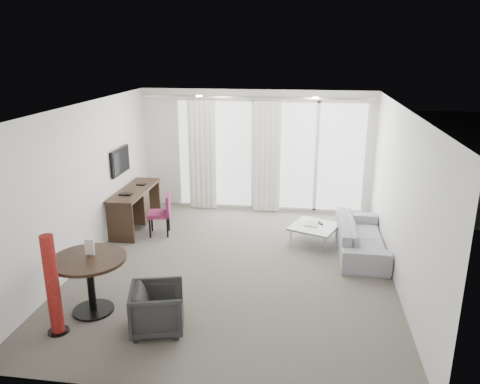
# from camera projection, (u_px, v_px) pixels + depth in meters

# --- Properties ---
(floor) EXTENTS (5.00, 6.00, 0.00)m
(floor) POSITION_uv_depth(u_px,v_px,m) (235.00, 267.00, 7.68)
(floor) COLOR #5C584F
(floor) RESTS_ON ground
(ceiling) EXTENTS (5.00, 6.00, 0.00)m
(ceiling) POSITION_uv_depth(u_px,v_px,m) (234.00, 107.00, 6.90)
(ceiling) COLOR white
(ceiling) RESTS_ON ground
(wall_left) EXTENTS (0.00, 6.00, 2.60)m
(wall_left) POSITION_uv_depth(u_px,v_px,m) (83.00, 185.00, 7.63)
(wall_left) COLOR silver
(wall_left) RESTS_ON ground
(wall_right) EXTENTS (0.00, 6.00, 2.60)m
(wall_right) POSITION_uv_depth(u_px,v_px,m) (400.00, 198.00, 6.94)
(wall_right) COLOR silver
(wall_right) RESTS_ON ground
(wall_front) EXTENTS (5.00, 0.00, 2.60)m
(wall_front) POSITION_uv_depth(u_px,v_px,m) (186.00, 283.00, 4.46)
(wall_front) COLOR silver
(wall_front) RESTS_ON ground
(window_panel) EXTENTS (4.00, 0.02, 2.38)m
(window_panel) POSITION_uv_depth(u_px,v_px,m) (270.00, 156.00, 10.10)
(window_panel) COLOR white
(window_panel) RESTS_ON ground
(window_frame) EXTENTS (4.10, 0.06, 2.44)m
(window_frame) POSITION_uv_depth(u_px,v_px,m) (270.00, 156.00, 10.08)
(window_frame) COLOR white
(window_frame) RESTS_ON ground
(curtain_left) EXTENTS (0.60, 0.20, 2.38)m
(curtain_left) POSITION_uv_depth(u_px,v_px,m) (202.00, 155.00, 10.14)
(curtain_left) COLOR silver
(curtain_left) RESTS_ON ground
(curtain_right) EXTENTS (0.60, 0.20, 2.38)m
(curtain_right) POSITION_uv_depth(u_px,v_px,m) (267.00, 157.00, 9.95)
(curtain_right) COLOR silver
(curtain_right) RESTS_ON ground
(curtain_track) EXTENTS (4.80, 0.04, 0.04)m
(curtain_track) POSITION_uv_depth(u_px,v_px,m) (256.00, 98.00, 9.61)
(curtain_track) COLOR #B2B2B7
(curtain_track) RESTS_ON ceiling
(downlight_a) EXTENTS (0.12, 0.12, 0.02)m
(downlight_a) POSITION_uv_depth(u_px,v_px,m) (199.00, 96.00, 8.54)
(downlight_a) COLOR #FFE0B2
(downlight_a) RESTS_ON ceiling
(downlight_b) EXTENTS (0.12, 0.12, 0.02)m
(downlight_b) POSITION_uv_depth(u_px,v_px,m) (315.00, 98.00, 8.25)
(downlight_b) COLOR #FFE0B2
(downlight_b) RESTS_ON ceiling
(desk) EXTENTS (0.52, 1.68, 0.79)m
(desk) POSITION_uv_depth(u_px,v_px,m) (135.00, 208.00, 9.24)
(desk) COLOR black
(desk) RESTS_ON floor
(tv) EXTENTS (0.05, 0.80, 0.50)m
(tv) POSITION_uv_depth(u_px,v_px,m) (120.00, 161.00, 8.98)
(tv) COLOR black
(tv) RESTS_ON wall_left
(desk_chair) EXTENTS (0.51, 0.49, 0.80)m
(desk_chair) POSITION_uv_depth(u_px,v_px,m) (159.00, 215.00, 8.89)
(desk_chair) COLOR #772048
(desk_chair) RESTS_ON floor
(round_table) EXTENTS (1.15, 1.15, 0.80)m
(round_table) POSITION_uv_depth(u_px,v_px,m) (91.00, 285.00, 6.28)
(round_table) COLOR black
(round_table) RESTS_ON floor
(menu_card) EXTENTS (0.12, 0.03, 0.22)m
(menu_card) POSITION_uv_depth(u_px,v_px,m) (91.00, 260.00, 6.27)
(menu_card) COLOR white
(menu_card) RESTS_ON round_table
(red_lamp) EXTENTS (0.35, 0.35, 1.32)m
(red_lamp) POSITION_uv_depth(u_px,v_px,m) (52.00, 285.00, 5.73)
(red_lamp) COLOR maroon
(red_lamp) RESTS_ON floor
(tub_armchair) EXTENTS (0.80, 0.79, 0.60)m
(tub_armchair) POSITION_uv_depth(u_px,v_px,m) (158.00, 309.00, 5.89)
(tub_armchair) COLOR #252525
(tub_armchair) RESTS_ON floor
(coffee_table) EXTENTS (1.01, 1.01, 0.35)m
(coffee_table) POSITION_uv_depth(u_px,v_px,m) (314.00, 235.00, 8.53)
(coffee_table) COLOR gray
(coffee_table) RESTS_ON floor
(remote) EXTENTS (0.10, 0.15, 0.02)m
(remote) POSITION_uv_depth(u_px,v_px,m) (320.00, 223.00, 8.59)
(remote) COLOR black
(remote) RESTS_ON coffee_table
(magazine) EXTENTS (0.28, 0.33, 0.02)m
(magazine) POSITION_uv_depth(u_px,v_px,m) (311.00, 224.00, 8.54)
(magazine) COLOR gray
(magazine) RESTS_ON coffee_table
(sofa) EXTENTS (0.77, 1.97, 0.57)m
(sofa) POSITION_uv_depth(u_px,v_px,m) (361.00, 237.00, 8.15)
(sofa) COLOR gray
(sofa) RESTS_ON floor
(terrace_slab) EXTENTS (5.60, 3.00, 0.12)m
(terrace_slab) POSITION_uv_depth(u_px,v_px,m) (274.00, 191.00, 11.90)
(terrace_slab) COLOR #4D4D50
(terrace_slab) RESTS_ON ground
(rattan_chair_a) EXTENTS (0.62, 0.62, 0.78)m
(rattan_chair_a) POSITION_uv_depth(u_px,v_px,m) (303.00, 174.00, 11.75)
(rattan_chair_a) COLOR brown
(rattan_chair_a) RESTS_ON terrace_slab
(rattan_chair_b) EXTENTS (0.79, 0.79, 0.89)m
(rattan_chair_b) POSITION_uv_depth(u_px,v_px,m) (324.00, 170.00, 11.92)
(rattan_chair_b) COLOR brown
(rattan_chair_b) RESTS_ON terrace_slab
(rattan_table) EXTENTS (0.65, 0.65, 0.56)m
(rattan_table) POSITION_uv_depth(u_px,v_px,m) (337.00, 182.00, 11.48)
(rattan_table) COLOR brown
(rattan_table) RESTS_ON terrace_slab
(balustrade) EXTENTS (5.50, 0.06, 1.05)m
(balustrade) POSITION_uv_depth(u_px,v_px,m) (278.00, 157.00, 13.11)
(balustrade) COLOR #B2B2B7
(balustrade) RESTS_ON terrace_slab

